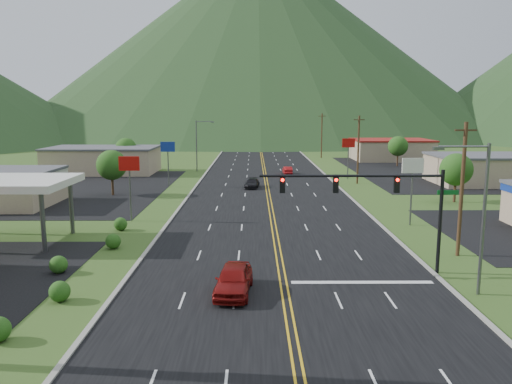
{
  "coord_description": "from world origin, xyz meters",
  "views": [
    {
      "loc": [
        -1.87,
        -18.26,
        10.88
      ],
      "look_at": [
        -1.7,
        20.23,
        4.5
      ],
      "focal_mm": 35.0,
      "sensor_mm": 36.0,
      "label": 1
    }
  ],
  "objects_px": {
    "car_red_far": "(287,171)",
    "car_dark_mid": "(252,184)",
    "traffic_signal": "(381,195)",
    "streetlight_east": "(479,209)",
    "streetlight_west": "(198,142)",
    "gas_canopy": "(7,184)",
    "car_red_near": "(234,280)"
  },
  "relations": [
    {
      "from": "streetlight_west",
      "to": "traffic_signal",
      "type": "bearing_deg",
      "value": -72.03
    },
    {
      "from": "streetlight_east",
      "to": "car_dark_mid",
      "type": "relative_size",
      "value": 2.04
    },
    {
      "from": "traffic_signal",
      "to": "streetlight_east",
      "type": "bearing_deg",
      "value": -40.39
    },
    {
      "from": "traffic_signal",
      "to": "car_red_near",
      "type": "xyz_separation_m",
      "value": [
        -9.56,
        -3.85,
        -4.47
      ]
    },
    {
      "from": "streetlight_west",
      "to": "car_dark_mid",
      "type": "bearing_deg",
      "value": -63.55
    },
    {
      "from": "streetlight_east",
      "to": "car_dark_mid",
      "type": "xyz_separation_m",
      "value": [
        -13.3,
        40.8,
        -4.54
      ]
    },
    {
      "from": "traffic_signal",
      "to": "car_red_far",
      "type": "relative_size",
      "value": 3.29
    },
    {
      "from": "streetlight_east",
      "to": "gas_canopy",
      "type": "xyz_separation_m",
      "value": [
        -33.18,
        12.0,
        -0.31
      ]
    },
    {
      "from": "car_red_near",
      "to": "car_red_far",
      "type": "distance_m",
      "value": 55.97
    },
    {
      "from": "car_red_far",
      "to": "gas_canopy",
      "type": "bearing_deg",
      "value": 57.46
    },
    {
      "from": "streetlight_east",
      "to": "streetlight_west",
      "type": "relative_size",
      "value": 1.0
    },
    {
      "from": "car_red_near",
      "to": "car_red_far",
      "type": "xyz_separation_m",
      "value": [
        6.91,
        55.54,
        -0.2
      ]
    },
    {
      "from": "car_red_far",
      "to": "car_dark_mid",
      "type": "bearing_deg",
      "value": 66.24
    },
    {
      "from": "streetlight_west",
      "to": "car_dark_mid",
      "type": "xyz_separation_m",
      "value": [
        9.56,
        -19.2,
        -4.54
      ]
    },
    {
      "from": "streetlight_east",
      "to": "car_dark_mid",
      "type": "height_order",
      "value": "streetlight_east"
    },
    {
      "from": "gas_canopy",
      "to": "car_red_far",
      "type": "distance_m",
      "value": 50.93
    },
    {
      "from": "traffic_signal",
      "to": "car_red_near",
      "type": "relative_size",
      "value": 2.59
    },
    {
      "from": "gas_canopy",
      "to": "car_red_near",
      "type": "distance_m",
      "value": 22.69
    },
    {
      "from": "streetlight_east",
      "to": "car_dark_mid",
      "type": "bearing_deg",
      "value": 108.06
    },
    {
      "from": "traffic_signal",
      "to": "streetlight_east",
      "type": "distance_m",
      "value": 6.17
    },
    {
      "from": "gas_canopy",
      "to": "car_red_near",
      "type": "bearing_deg",
      "value": -32.07
    },
    {
      "from": "gas_canopy",
      "to": "car_red_near",
      "type": "xyz_separation_m",
      "value": [
        18.93,
        -11.86,
        -4.01
      ]
    },
    {
      "from": "streetlight_west",
      "to": "car_red_near",
      "type": "xyz_separation_m",
      "value": [
        8.61,
        -59.86,
        -4.32
      ]
    },
    {
      "from": "streetlight_west",
      "to": "gas_canopy",
      "type": "height_order",
      "value": "streetlight_west"
    },
    {
      "from": "car_dark_mid",
      "to": "streetlight_east",
      "type": "bearing_deg",
      "value": -64.7
    },
    {
      "from": "traffic_signal",
      "to": "car_red_far",
      "type": "distance_m",
      "value": 51.97
    },
    {
      "from": "gas_canopy",
      "to": "car_red_far",
      "type": "xyz_separation_m",
      "value": [
        25.84,
        43.68,
        -4.22
      ]
    },
    {
      "from": "traffic_signal",
      "to": "streetlight_east",
      "type": "relative_size",
      "value": 1.46
    },
    {
      "from": "streetlight_west",
      "to": "car_red_far",
      "type": "distance_m",
      "value": 16.73
    },
    {
      "from": "streetlight_east",
      "to": "car_red_near",
      "type": "relative_size",
      "value": 1.78
    },
    {
      "from": "traffic_signal",
      "to": "gas_canopy",
      "type": "relative_size",
      "value": 1.31
    },
    {
      "from": "streetlight_east",
      "to": "car_red_far",
      "type": "distance_m",
      "value": 56.35
    }
  ]
}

